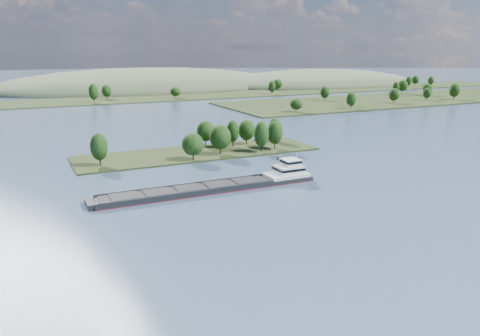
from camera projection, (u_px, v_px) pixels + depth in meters
ground at (268, 193)px, 141.64m from camera, size 1800.00×1800.00×0.00m
tree_island at (212, 143)px, 194.77m from camera, size 100.00×32.16×13.87m
right_bank at (407, 98)px, 395.01m from camera, size 320.00×90.00×14.91m
back_shoreline at (114, 99)px, 388.96m from camera, size 900.00×60.00×16.32m
hill_east at (318, 84)px, 555.65m from camera, size 260.00×140.00×36.00m
hill_west at (146, 89)px, 498.90m from camera, size 320.00×160.00×44.00m
cargo_barge at (223, 185)px, 145.45m from camera, size 71.75×9.15×9.70m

